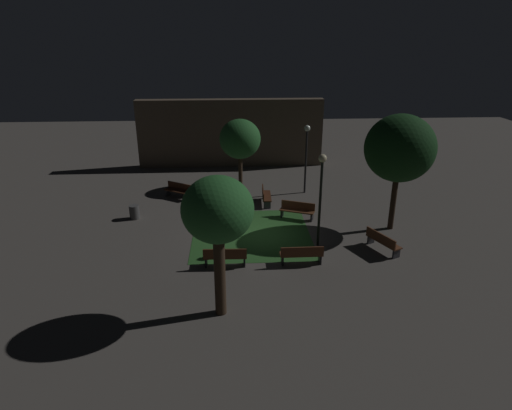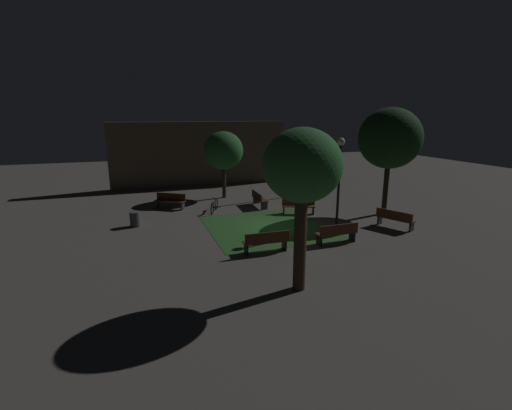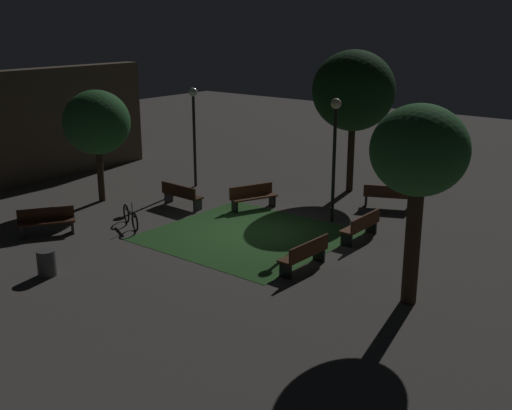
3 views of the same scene
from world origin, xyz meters
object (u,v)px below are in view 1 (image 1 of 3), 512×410
Objects in this scene: bench_front_right at (382,241)px; tree_right_canopy at (240,139)px; bench_front_left at (179,190)px; bench_path_side at (302,254)px; tree_left_canopy at (400,149)px; bench_corner at (265,195)px; tree_lawn_side at (218,212)px; bench_back_row at (225,256)px; lamp_post_path_center at (321,184)px; trash_bin at (134,212)px; bench_by_lamp at (297,210)px; lamp_post_plaza_east at (306,147)px; bicycle at (217,201)px.

tree_right_canopy is (-6.10, 9.15, 2.58)m from bench_front_right.
tree_right_canopy is (3.68, 1.82, 2.58)m from bench_front_left.
bench_path_side is 7.03m from tree_left_canopy.
tree_lawn_side reaches higher than bench_corner.
bench_back_row is 1.00× the size of bench_corner.
bench_path_side is 10.75m from tree_right_canopy.
bench_path_side is at bearing -82.25° from bench_corner.
tree_left_canopy is 1.32× the size of lamp_post_path_center.
tree_right_canopy is at bearing 85.74° from tree_lawn_side.
bench_path_side and bench_corner have the same top height.
bench_corner is (5.02, -1.20, 0.00)m from bench_front_left.
bench_by_lamp is at bearing -3.01° from trash_bin.
bench_front_left is 4.85m from tree_right_canopy.
tree_lawn_side is (-1.00, -13.41, 0.74)m from tree_right_canopy.
tree_left_canopy is at bearing -57.89° from lamp_post_plaza_east.
bench_back_row is at bearing -94.94° from tree_right_canopy.
bench_front_left is 0.98× the size of bench_corner.
bench_front_left is 0.36× the size of tree_lawn_side.
lamp_post_path_center is 10.06m from trash_bin.
bench_back_row is 0.98× the size of bench_by_lamp.
bench_corner is (-4.76, 6.14, 0.00)m from bench_front_right.
tree_lawn_side is at bearing -111.98° from lamp_post_plaza_east.
tree_lawn_side is at bearing -87.56° from bicycle.
tree_left_canopy reaches higher than tree_right_canopy.
bench_front_left is at bearing -176.21° from lamp_post_plaza_east.
tree_right_canopy is at bearing 118.46° from bench_by_lamp.
lamp_post_plaza_east reaches higher than bench_corner.
bench_corner is at bearing 147.68° from tree_left_canopy.
bench_by_lamp and bench_front_left have the same top height.
tree_left_canopy is at bearing -24.34° from bench_front_left.
bicycle is (-4.28, 1.91, -0.14)m from bench_by_lamp.
bicycle is at bearing 158.54° from tree_left_canopy.
bench_path_side is at bearing -96.22° from bench_by_lamp.
tree_right_canopy is 0.86× the size of tree_lawn_side.
tree_lawn_side is 10.37m from trash_bin.
tree_left_canopy is at bearing 22.43° from bench_back_row.
tree_left_canopy reaches higher than bench_path_side.
bench_back_row is 7.06m from bench_front_right.
bench_front_right is 9.50m from bicycle.
lamp_post_path_center reaches higher than bench_corner.
bicycle is (-0.43, 10.05, -3.46)m from tree_lawn_side.
lamp_post_path_center reaches higher than bench_path_side.
bench_path_side and bench_front_right have the same top height.
lamp_post_plaza_east is (-2.22, 7.83, 2.37)m from bench_front_right.
bench_path_side is 3.92m from bench_front_right.
bench_back_row is 6.17m from bench_by_lamp.
tree_lawn_side is at bearing -94.26° from tree_right_canopy.
bicycle is at bearing -159.00° from lamp_post_plaza_east.
trash_bin is (-9.03, 3.62, -2.58)m from lamp_post_path_center.
bench_by_lamp is at bearing -104.59° from lamp_post_plaza_east.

